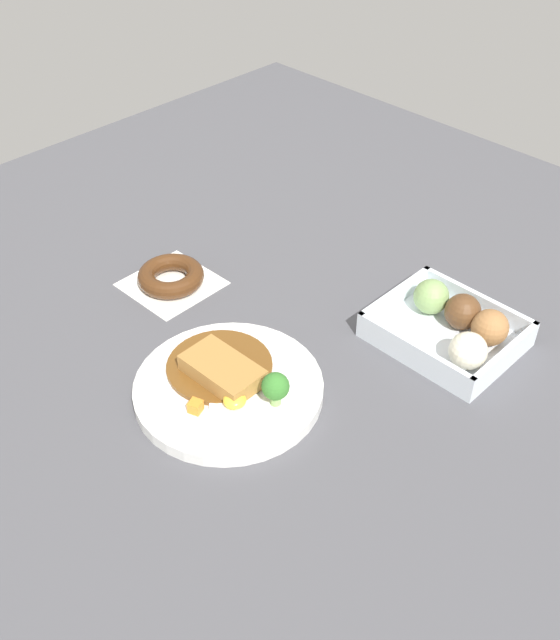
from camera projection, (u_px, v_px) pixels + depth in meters
name	position (u px, v px, depth m)	size (l,w,h in m)	color
ground_plane	(276.00, 354.00, 1.06)	(1.60, 1.60, 0.00)	#4C4C51
curry_plate	(229.00, 385.00, 0.99)	(0.25, 0.25, 0.07)	white
donut_box	(454.00, 327.00, 1.06)	(0.20, 0.17, 0.07)	silver
chocolate_ring_donut	(173.00, 276.00, 1.18)	(0.14, 0.14, 0.03)	white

